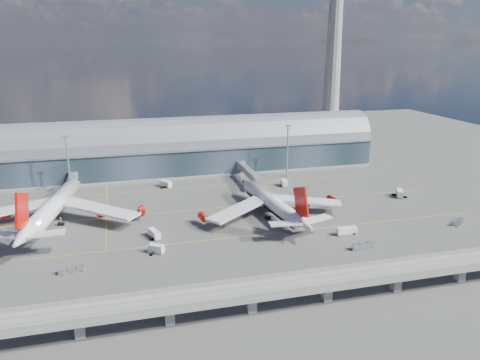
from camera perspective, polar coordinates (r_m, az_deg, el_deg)
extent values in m
plane|color=#474744|center=(167.04, -3.90, -5.92)|extent=(500.00, 500.00, 0.00)
cube|color=gold|center=(158.01, -3.20, -7.26)|extent=(200.00, 0.25, 0.01)
cube|color=gold|center=(185.40, -5.10, -3.62)|extent=(200.00, 0.25, 0.01)
cube|color=gold|center=(213.50, -6.50, -0.94)|extent=(200.00, 0.25, 0.01)
cube|color=gold|center=(192.69, -15.95, -3.43)|extent=(0.25, 80.00, 0.01)
cube|color=gold|center=(202.83, 4.19, -1.81)|extent=(0.25, 80.00, 0.01)
cube|color=#202E36|center=(238.38, -7.57, 2.62)|extent=(200.00, 28.00, 14.00)
cylinder|color=slate|center=(236.82, -7.63, 4.27)|extent=(200.00, 28.00, 28.00)
cube|color=gray|center=(223.26, -7.15, 3.54)|extent=(200.00, 1.00, 1.20)
cube|color=gray|center=(239.98, -7.51, 1.14)|extent=(200.00, 30.00, 1.20)
cube|color=gray|center=(267.57, 10.68, 3.34)|extent=(18.00, 18.00, 8.00)
cone|color=gray|center=(261.51, 11.17, 12.12)|extent=(10.00, 10.00, 90.00)
cube|color=gray|center=(116.46, 1.43, -13.42)|extent=(220.00, 8.50, 1.20)
cube|color=gray|center=(112.60, 2.02, -13.92)|extent=(220.00, 0.40, 1.20)
cube|color=gray|center=(119.28, 0.88, -12.04)|extent=(220.00, 0.40, 1.20)
cube|color=gray|center=(114.89, 1.65, -13.50)|extent=(220.00, 0.12, 0.12)
cube|color=gray|center=(117.39, 1.22, -12.80)|extent=(220.00, 0.12, 0.12)
cube|color=gray|center=(115.01, -18.97, -16.59)|extent=(2.20, 2.20, 5.00)
cube|color=gray|center=(114.78, -8.60, -15.86)|extent=(2.20, 2.20, 5.00)
cube|color=gray|center=(117.99, 1.42, -14.69)|extent=(2.20, 2.20, 5.00)
cube|color=gray|center=(124.37, 10.54, -13.23)|extent=(2.20, 2.20, 5.00)
cube|color=gray|center=(133.47, 18.50, -11.67)|extent=(2.20, 2.20, 5.00)
cube|color=gray|center=(144.77, 25.26, -10.16)|extent=(2.20, 2.20, 5.00)
cylinder|color=gray|center=(214.07, -20.16, 1.66)|extent=(0.70, 0.70, 25.00)
cube|color=gray|center=(211.40, -20.50, 4.99)|extent=(3.00, 0.40, 1.00)
cylinder|color=gray|center=(227.06, 5.79, 3.41)|extent=(0.70, 0.70, 25.00)
cube|color=gray|center=(224.55, 5.89, 6.57)|extent=(3.00, 0.40, 1.00)
cylinder|color=white|center=(183.73, -21.75, -2.97)|extent=(15.91, 52.17, 6.26)
cone|color=white|center=(210.08, -19.47, -0.36)|extent=(7.62, 8.87, 6.26)
cone|color=white|center=(156.30, -25.07, -6.43)|extent=(8.36, 12.71, 6.26)
cube|color=red|center=(156.24, -25.04, -3.39)|extent=(2.87, 11.63, 12.96)
cube|color=white|center=(187.95, -26.66, -3.40)|extent=(32.47, 16.80, 2.53)
cube|color=white|center=(177.83, -16.87, -3.38)|extent=(29.49, 25.89, 2.53)
cylinder|color=red|center=(190.43, -26.55, -3.70)|extent=(4.00, 5.40, 3.13)
cylinder|color=red|center=(180.07, -16.50, -3.70)|extent=(4.00, 5.40, 3.13)
cylinder|color=red|center=(177.45, -11.90, -3.66)|extent=(4.00, 5.40, 3.13)
cylinder|color=gray|center=(201.71, -20.11, -2.48)|extent=(0.49, 0.49, 2.94)
cylinder|color=gray|center=(182.74, -22.89, -4.74)|extent=(0.59, 0.59, 2.94)
cylinder|color=gray|center=(180.79, -21.01, -4.75)|extent=(0.59, 0.59, 2.94)
cylinder|color=black|center=(183.06, -22.86, -5.01)|extent=(2.39, 1.85, 1.47)
cylinder|color=black|center=(181.11, -20.98, -5.02)|extent=(2.39, 1.85, 1.47)
cylinder|color=white|center=(177.99, 3.78, -2.66)|extent=(9.88, 43.60, 5.19)
cone|color=white|center=(199.20, 0.85, -0.52)|extent=(5.94, 7.68, 5.19)
cone|color=white|center=(155.97, 7.83, -5.33)|extent=(6.33, 11.24, 5.19)
cube|color=red|center=(155.80, 7.45, -2.67)|extent=(1.79, 10.71, 11.86)
cube|color=white|center=(171.51, -0.24, -3.63)|extent=(26.35, 21.12, 2.22)
cube|color=white|center=(182.82, 8.01, -2.50)|extent=(27.74, 16.66, 2.22)
cylinder|color=black|center=(178.46, 3.77, -3.09)|extent=(8.62, 39.10, 4.41)
cylinder|color=red|center=(173.47, -0.61, -3.96)|extent=(3.34, 4.76, 2.86)
cylinder|color=red|center=(169.79, -4.56, -4.48)|extent=(3.34, 4.76, 2.86)
cylinder|color=red|center=(185.06, 7.86, -2.79)|extent=(3.34, 4.76, 2.86)
cylinder|color=red|center=(191.16, 11.14, -2.32)|extent=(3.34, 4.76, 2.86)
cylinder|color=gray|center=(192.44, 1.85, -2.38)|extent=(0.45, 0.45, 2.69)
cylinder|color=gray|center=(175.15, 3.40, -4.35)|extent=(0.54, 0.54, 2.69)
cylinder|color=gray|center=(177.47, 5.09, -4.10)|extent=(0.54, 0.54, 2.69)
cylinder|color=black|center=(175.45, 3.39, -4.61)|extent=(2.10, 1.55, 1.34)
cylinder|color=black|center=(177.77, 5.08, -4.36)|extent=(2.10, 1.55, 1.34)
cube|color=gray|center=(213.02, -19.92, -0.42)|extent=(3.00, 24.00, 3.00)
cube|color=gray|center=(201.57, -20.17, -1.38)|extent=(3.60, 3.60, 3.40)
cylinder|color=gray|center=(224.52, -19.69, 0.44)|extent=(4.40, 4.40, 4.00)
cylinder|color=gray|center=(202.61, -20.08, -2.33)|extent=(0.50, 0.50, 3.40)
cylinder|color=black|center=(203.02, -20.04, -2.69)|extent=(1.40, 0.80, 0.80)
cube|color=gray|center=(217.91, 1.09, 0.95)|extent=(3.00, 28.00, 3.00)
cube|color=gray|center=(205.01, 2.16, -0.06)|extent=(3.60, 3.60, 3.40)
cylinder|color=gray|center=(230.93, 0.14, 1.85)|extent=(4.40, 4.40, 4.00)
cylinder|color=gray|center=(206.04, 2.15, -0.99)|extent=(0.50, 0.50, 3.40)
cylinder|color=black|center=(206.45, 2.15, -1.35)|extent=(1.40, 0.80, 0.80)
cube|color=white|center=(161.36, -10.42, -6.43)|extent=(4.00, 6.82, 2.41)
cylinder|color=black|center=(163.63, -10.23, -6.49)|extent=(2.46, 1.50, 0.83)
cylinder|color=black|center=(159.93, -10.56, -7.06)|extent=(2.46, 1.50, 0.83)
cube|color=white|center=(149.99, -10.16, -8.22)|extent=(5.20, 4.52, 2.49)
cylinder|color=black|center=(151.31, -9.68, -8.42)|extent=(2.06, 2.47, 0.86)
cylinder|color=black|center=(149.60, -10.59, -8.78)|extent=(2.06, 2.47, 0.86)
cube|color=white|center=(165.35, 12.89, -6.02)|extent=(7.16, 2.22, 2.31)
cylinder|color=black|center=(166.72, 13.58, -6.26)|extent=(0.85, 2.24, 0.80)
cylinder|color=black|center=(164.78, 12.15, -6.44)|extent=(0.85, 2.24, 0.80)
cube|color=white|center=(210.51, 18.89, -1.52)|extent=(5.13, 6.73, 2.75)
cylinder|color=black|center=(211.77, 18.38, -1.71)|extent=(2.78, 2.08, 0.95)
cylinder|color=black|center=(210.00, 19.34, -1.96)|extent=(2.78, 2.08, 0.95)
cube|color=white|center=(215.16, 5.39, -0.33)|extent=(2.53, 5.03, 2.55)
cylinder|color=black|center=(216.86, 5.21, -0.50)|extent=(2.50, 1.02, 0.88)
cylinder|color=black|center=(214.11, 5.54, -0.73)|extent=(2.50, 1.02, 0.88)
cube|color=white|center=(215.37, -9.04, -0.44)|extent=(5.44, 6.23, 2.62)
cylinder|color=black|center=(217.29, -8.77, -0.59)|extent=(2.56, 2.22, 0.91)
cylinder|color=black|center=(214.13, -9.29, -0.87)|extent=(2.56, 2.22, 0.91)
cube|color=gray|center=(144.81, -20.82, -10.61)|extent=(2.61, 1.99, 0.29)
cube|color=#AAAAAF|center=(144.47, -20.86, -10.33)|extent=(2.21, 1.82, 1.47)
cube|color=gray|center=(144.96, -19.81, -10.47)|extent=(2.61, 1.99, 0.29)
cube|color=#AAAAAF|center=(144.62, -19.84, -10.19)|extent=(2.21, 1.82, 1.47)
cube|color=gray|center=(145.15, -18.80, -10.33)|extent=(2.61, 1.99, 0.29)
cube|color=#AAAAAF|center=(144.81, -18.83, -10.05)|extent=(2.21, 1.82, 1.47)
cube|color=gray|center=(154.59, 13.94, -8.20)|extent=(2.88, 2.14, 0.33)
cube|color=#AAAAAF|center=(154.23, 13.96, -7.90)|extent=(2.43, 1.97, 1.65)
cube|color=gray|center=(156.25, 14.78, -7.99)|extent=(2.88, 2.14, 0.33)
cube|color=#AAAAAF|center=(155.89, 14.81, -7.69)|extent=(2.43, 1.97, 1.65)
cube|color=gray|center=(157.94, 15.61, -7.78)|extent=(2.88, 2.14, 0.33)
cube|color=#AAAAAF|center=(157.59, 15.63, -7.49)|extent=(2.43, 1.97, 1.65)
cube|color=gray|center=(185.92, 24.76, -5.02)|extent=(2.76, 2.51, 0.29)
cube|color=#AAAAAF|center=(185.66, 24.79, -4.80)|extent=(2.38, 2.23, 1.43)
cube|color=gray|center=(188.15, 25.01, -4.80)|extent=(2.76, 2.51, 0.29)
cube|color=#AAAAAF|center=(187.90, 25.04, -4.58)|extent=(2.38, 2.23, 1.43)
cube|color=gray|center=(190.40, 25.25, -4.59)|extent=(2.76, 2.51, 0.29)
cube|color=#AAAAAF|center=(190.15, 25.28, -4.37)|extent=(2.38, 2.23, 1.43)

